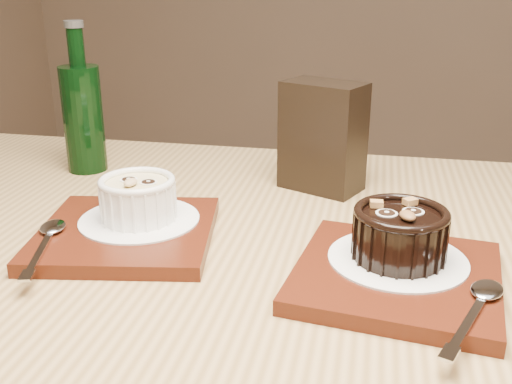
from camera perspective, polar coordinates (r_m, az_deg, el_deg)
table at (r=0.64m, az=-0.40°, el=-14.24°), size 1.23×0.85×0.75m
tray_left at (r=0.65m, az=-12.22°, el=-3.86°), size 0.21×0.21×0.01m
doily_left at (r=0.66m, az=-11.04°, el=-2.56°), size 0.13×0.13×0.00m
ramekin_white at (r=0.65m, az=-11.19°, el=-0.44°), size 0.08×0.08×0.05m
spoon_left at (r=0.63m, az=-19.45°, el=-4.40°), size 0.07×0.14×0.01m
tray_right at (r=0.57m, az=13.20°, el=-7.83°), size 0.20×0.20×0.01m
doily_right at (r=0.58m, az=13.32°, el=-6.22°), size 0.13×0.13×0.00m
ramekin_dark at (r=0.57m, az=13.55°, el=-3.69°), size 0.09×0.09×0.05m
spoon_right at (r=0.51m, az=20.22°, el=-10.31°), size 0.07×0.13×0.01m
condiment_stand at (r=0.77m, az=6.37°, el=5.26°), size 0.12×0.09×0.14m
green_bottle at (r=0.88m, az=-16.17°, el=7.09°), size 0.06×0.06×0.21m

